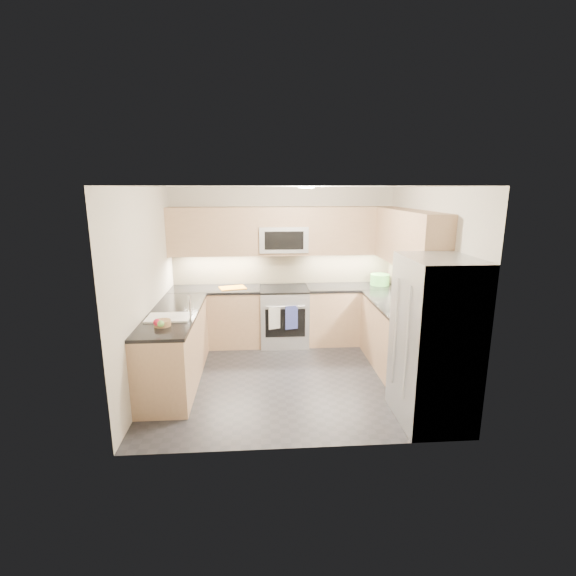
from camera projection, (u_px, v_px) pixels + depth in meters
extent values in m
cube|color=#27272C|center=(290.00, 377.00, 5.64)|extent=(3.60, 3.20, 0.00)
cube|color=beige|center=(290.00, 187.00, 5.06)|extent=(3.60, 3.20, 0.02)
cube|color=#BCB4A4|center=(283.00, 265.00, 6.90)|extent=(3.60, 0.02, 2.50)
cube|color=#BCB4A4|center=(303.00, 327.00, 3.79)|extent=(3.60, 0.02, 2.50)
cube|color=#BCB4A4|center=(147.00, 289.00, 5.22)|extent=(0.02, 3.20, 2.50)
cube|color=#BCB4A4|center=(426.00, 285.00, 5.47)|extent=(0.02, 3.20, 2.50)
cube|color=tan|center=(217.00, 318.00, 6.72)|extent=(1.42, 0.60, 0.90)
cube|color=tan|center=(350.00, 315.00, 6.87)|extent=(1.42, 0.60, 0.90)
cube|color=tan|center=(397.00, 339.00, 5.78)|extent=(0.60, 1.70, 0.90)
cube|color=tan|center=(175.00, 348.00, 5.43)|extent=(0.60, 2.00, 0.90)
cube|color=black|center=(215.00, 289.00, 6.61)|extent=(1.42, 0.63, 0.04)
cube|color=black|center=(351.00, 287.00, 6.76)|extent=(1.42, 0.63, 0.04)
cube|color=black|center=(399.00, 306.00, 5.67)|extent=(0.63, 1.70, 0.04)
cube|color=black|center=(173.00, 314.00, 5.32)|extent=(0.63, 2.00, 0.04)
cube|color=tan|center=(283.00, 231.00, 6.60)|extent=(3.60, 0.35, 0.75)
cube|color=tan|center=(409.00, 238.00, 5.59)|extent=(0.35, 1.95, 0.75)
cube|color=tan|center=(283.00, 268.00, 6.91)|extent=(3.60, 0.01, 0.51)
cube|color=tan|center=(413.00, 281.00, 5.92)|extent=(0.01, 2.30, 0.51)
cube|color=#A8A9B0|center=(284.00, 316.00, 6.77)|extent=(0.76, 0.65, 0.91)
cube|color=black|center=(284.00, 289.00, 6.66)|extent=(0.76, 0.65, 0.03)
cube|color=black|center=(285.00, 323.00, 6.45)|extent=(0.62, 0.02, 0.45)
cylinder|color=#B2B5BA|center=(285.00, 307.00, 6.37)|extent=(0.60, 0.02, 0.02)
cube|color=#A8ABB0|center=(283.00, 239.00, 6.60)|extent=(0.76, 0.40, 0.40)
cube|color=black|center=(284.00, 241.00, 6.40)|extent=(0.60, 0.01, 0.28)
cube|color=#A0A3A7|center=(434.00, 341.00, 4.41)|extent=(0.70, 0.90, 1.80)
cylinder|color=#B2B5BA|center=(406.00, 344.00, 4.20)|extent=(0.02, 0.02, 1.20)
cylinder|color=#B2B5BA|center=(395.00, 332.00, 4.55)|extent=(0.02, 0.02, 1.20)
cube|color=white|center=(169.00, 323.00, 5.09)|extent=(0.52, 0.38, 0.16)
cylinder|color=silver|center=(190.00, 307.00, 5.06)|extent=(0.03, 0.03, 0.28)
cylinder|color=#51AC4A|center=(380.00, 280.00, 6.82)|extent=(0.35, 0.35, 0.18)
cube|color=orange|center=(233.00, 288.00, 6.60)|extent=(0.46, 0.38, 0.01)
cylinder|color=#987147|center=(162.00, 323.00, 4.78)|extent=(0.23, 0.23, 0.07)
sphere|color=red|center=(157.00, 322.00, 4.55)|extent=(0.08, 0.08, 0.08)
sphere|color=#6BAD4A|center=(161.00, 324.00, 4.50)|extent=(0.07, 0.07, 0.07)
cube|color=silver|center=(274.00, 318.00, 6.38)|extent=(0.18, 0.08, 0.35)
cube|color=navy|center=(292.00, 318.00, 6.39)|extent=(0.19, 0.06, 0.37)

